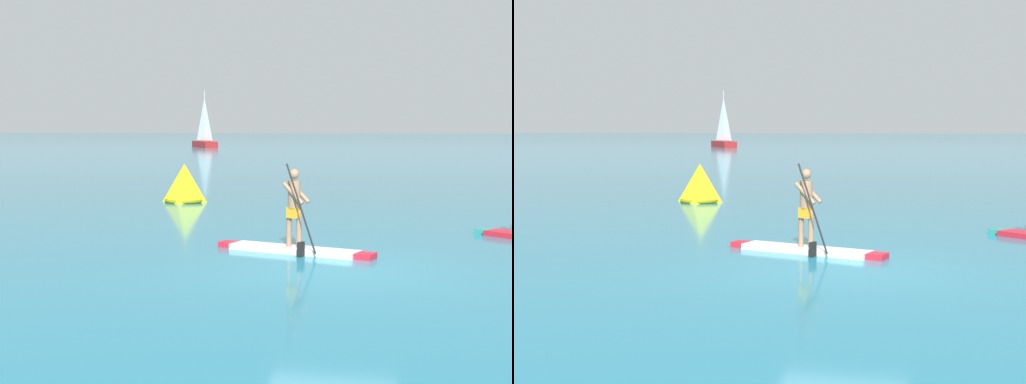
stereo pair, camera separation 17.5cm
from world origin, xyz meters
The scene contains 4 objects.
ground centered at (0.00, 0.00, 0.00)m, with size 440.00×440.00×0.00m, color teal.
paddleboarder_mid_center centered at (-0.92, 1.58, 0.34)m, with size 3.47×1.36×1.89m.
race_marker_buoy centered at (-6.43, 11.13, 0.59)m, with size 1.36×1.36×1.32m.
sailboat_left_horizon centered at (-24.20, 73.19, 0.82)m, with size 4.44×5.80×6.62m.
Camera 2 is at (1.98, -14.02, 2.65)m, focal length 54.29 mm.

